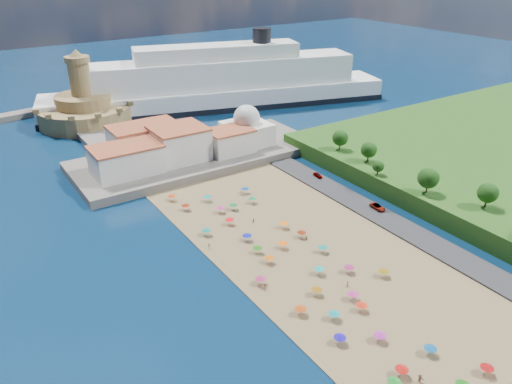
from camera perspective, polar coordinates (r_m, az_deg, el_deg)
ground at (r=125.79m, az=4.78°, el=-7.93°), size 700.00×700.00×0.00m
terrace at (r=184.94m, az=-6.64°, el=4.12°), size 90.00×36.00×3.00m
jetty at (r=208.35m, az=-16.51°, el=5.67°), size 18.00×70.00×2.40m
waterfront_buildings at (r=178.21m, az=-10.58°, el=5.18°), size 57.00×29.00×11.00m
domed_building at (r=189.85m, az=-1.07°, el=7.29°), size 16.00×16.00×15.00m
fortress at (r=234.38m, az=-19.00°, el=8.97°), size 40.00×40.00×32.40m
cruise_ship at (r=246.53m, az=-4.32°, el=12.09°), size 166.58×69.13×36.34m
beach_parasols at (r=116.79m, az=7.36°, el=-9.79°), size 28.49×112.75×2.20m
beachgoers at (r=118.10m, az=5.94°, el=-9.84°), size 32.47×96.75×1.87m
parked_cars at (r=149.21m, az=14.95°, el=-2.33°), size 2.79×83.89×1.42m
hillside_trees at (r=148.24m, az=22.19°, el=0.21°), size 14.83×105.96×7.84m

